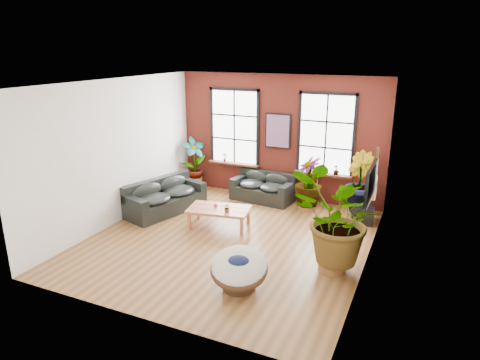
{
  "coord_description": "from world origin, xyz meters",
  "views": [
    {
      "loc": [
        3.88,
        -8.01,
        4.19
      ],
      "look_at": [
        0.0,
        0.6,
        1.25
      ],
      "focal_mm": 32.0,
      "sensor_mm": 36.0,
      "label": 1
    }
  ],
  "objects_px": {
    "sofa_left": "(164,197)",
    "papasan_chair": "(239,269)",
    "sofa_back": "(264,188)",
    "coffee_table": "(219,210)"
  },
  "relations": [
    {
      "from": "papasan_chair",
      "to": "coffee_table",
      "type": "bearing_deg",
      "value": 106.82
    },
    {
      "from": "sofa_left",
      "to": "papasan_chair",
      "type": "bearing_deg",
      "value": -111.37
    },
    {
      "from": "sofa_left",
      "to": "coffee_table",
      "type": "xyz_separation_m",
      "value": [
        1.79,
        -0.31,
        0.03
      ]
    },
    {
      "from": "coffee_table",
      "to": "papasan_chair",
      "type": "bearing_deg",
      "value": -65.92
    },
    {
      "from": "coffee_table",
      "to": "papasan_chair",
      "type": "height_order",
      "value": "papasan_chair"
    },
    {
      "from": "sofa_back",
      "to": "sofa_left",
      "type": "distance_m",
      "value": 2.83
    },
    {
      "from": "sofa_back",
      "to": "coffee_table",
      "type": "height_order",
      "value": "sofa_back"
    },
    {
      "from": "sofa_left",
      "to": "papasan_chair",
      "type": "xyz_separation_m",
      "value": [
        3.39,
        -2.67,
        0.01
      ]
    },
    {
      "from": "sofa_back",
      "to": "papasan_chair",
      "type": "relative_size",
      "value": 1.39
    },
    {
      "from": "sofa_left",
      "to": "papasan_chair",
      "type": "relative_size",
      "value": 1.79
    }
  ]
}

